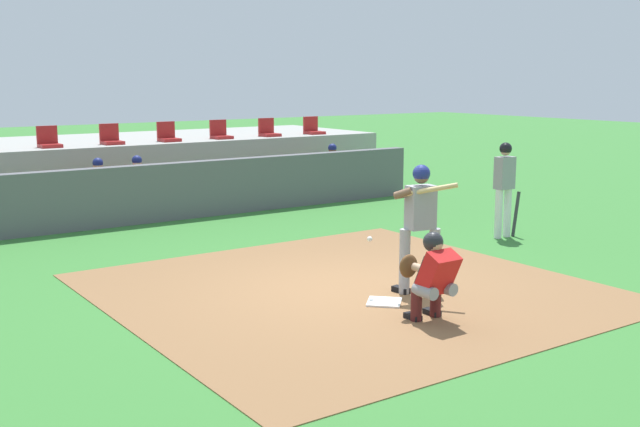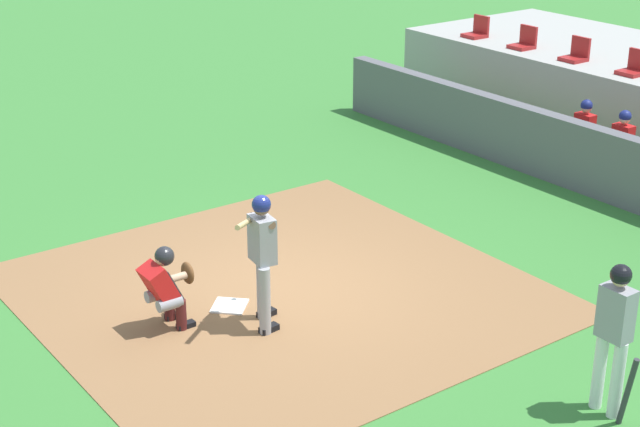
% 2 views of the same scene
% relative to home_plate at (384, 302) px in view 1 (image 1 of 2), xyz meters
% --- Properties ---
extents(ground_plane, '(80.00, 80.00, 0.00)m').
position_rel_home_plate_xyz_m(ground_plane, '(0.00, 0.80, -0.02)').
color(ground_plane, '#387A33').
extents(dirt_infield, '(6.40, 6.40, 0.01)m').
position_rel_home_plate_xyz_m(dirt_infield, '(0.00, 0.80, -0.02)').
color(dirt_infield, olive).
rests_on(dirt_infield, ground).
extents(home_plate, '(0.62, 0.62, 0.02)m').
position_rel_home_plate_xyz_m(home_plate, '(0.00, 0.00, 0.00)').
color(home_plate, white).
rests_on(home_plate, dirt_infield).
extents(batter_at_plate, '(0.64, 0.80, 1.80)m').
position_rel_home_plate_xyz_m(batter_at_plate, '(0.69, 0.10, 1.01)').
color(batter_at_plate, '#99999E').
rests_on(batter_at_plate, ground).
extents(catcher_crouched, '(0.48, 1.68, 1.13)m').
position_rel_home_plate_xyz_m(catcher_crouched, '(-0.01, -0.90, 0.58)').
color(catcher_crouched, gray).
rests_on(catcher_crouched, ground).
extents(on_deck_batter, '(0.58, 0.23, 1.79)m').
position_rel_home_plate_xyz_m(on_deck_batter, '(4.56, 2.06, 1.00)').
color(on_deck_batter, silver).
rests_on(on_deck_batter, ground).
extents(dugout_wall, '(13.00, 0.30, 1.20)m').
position_rel_home_plate_xyz_m(dugout_wall, '(0.00, 7.30, 0.58)').
color(dugout_wall, '#59595E').
rests_on(dugout_wall, ground).
extents(dugout_bench, '(11.80, 0.44, 0.45)m').
position_rel_home_plate_xyz_m(dugout_bench, '(0.00, 8.30, 0.20)').
color(dugout_bench, olive).
rests_on(dugout_bench, ground).
extents(dugout_player_0, '(0.49, 0.70, 1.30)m').
position_rel_home_plate_xyz_m(dugout_player_0, '(-0.99, 8.14, 0.65)').
color(dugout_player_0, '#939399').
rests_on(dugout_player_0, ground).
extents(dugout_player_1, '(0.49, 0.70, 1.30)m').
position_rel_home_plate_xyz_m(dugout_player_1, '(-0.13, 8.14, 0.65)').
color(dugout_player_1, '#939399').
rests_on(dugout_player_1, ground).
extents(dugout_player_2, '(0.49, 0.70, 1.30)m').
position_rel_home_plate_xyz_m(dugout_player_2, '(5.08, 8.14, 0.65)').
color(dugout_player_2, '#939399').
rests_on(dugout_player_2, ground).
extents(stands_platform, '(15.00, 4.40, 1.40)m').
position_rel_home_plate_xyz_m(stands_platform, '(0.00, 11.70, 0.68)').
color(stands_platform, '#9E9E99').
rests_on(stands_platform, ground).
extents(stadium_seat_3, '(0.46, 0.46, 0.48)m').
position_rel_home_plate_xyz_m(stadium_seat_3, '(-1.44, 10.18, 1.51)').
color(stadium_seat_3, '#A51E1E').
rests_on(stadium_seat_3, stands_platform).
extents(stadium_seat_4, '(0.46, 0.46, 0.48)m').
position_rel_home_plate_xyz_m(stadium_seat_4, '(0.00, 10.18, 1.51)').
color(stadium_seat_4, '#A51E1E').
rests_on(stadium_seat_4, stands_platform).
extents(stadium_seat_5, '(0.46, 0.46, 0.48)m').
position_rel_home_plate_xyz_m(stadium_seat_5, '(1.44, 10.18, 1.51)').
color(stadium_seat_5, '#A51E1E').
rests_on(stadium_seat_5, stands_platform).
extents(stadium_seat_6, '(0.46, 0.46, 0.48)m').
position_rel_home_plate_xyz_m(stadium_seat_6, '(2.89, 10.18, 1.51)').
color(stadium_seat_6, '#A51E1E').
rests_on(stadium_seat_6, stands_platform).
extents(stadium_seat_7, '(0.46, 0.46, 0.48)m').
position_rel_home_plate_xyz_m(stadium_seat_7, '(4.33, 10.18, 1.51)').
color(stadium_seat_7, '#A51E1E').
rests_on(stadium_seat_7, stands_platform).
extents(stadium_seat_8, '(0.46, 0.46, 0.48)m').
position_rel_home_plate_xyz_m(stadium_seat_8, '(5.78, 10.18, 1.51)').
color(stadium_seat_8, '#A51E1E').
rests_on(stadium_seat_8, stands_platform).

